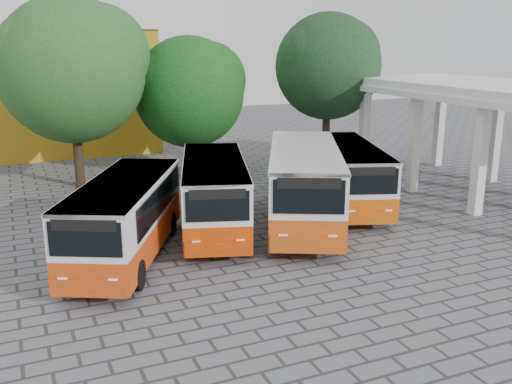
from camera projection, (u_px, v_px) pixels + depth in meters
name	position (u px, v px, depth m)	size (l,w,h in m)	color
ground	(342.00, 254.00, 20.15)	(90.00, 90.00, 0.00)	#5F5F5F
terminal_shelter	(494.00, 94.00, 26.47)	(6.80, 15.80, 5.40)	silver
bus_far_left	(125.00, 215.00, 19.34)	(5.50, 8.24, 2.76)	#C13909
bus_centre_left	(214.00, 190.00, 22.35)	(4.63, 8.31, 2.82)	#BD3200
bus_centre_right	(304.00, 181.00, 22.95)	(6.28, 9.46, 3.17)	#BD440B
bus_far_right	(348.00, 171.00, 25.64)	(4.79, 8.27, 2.80)	#C84905
tree_left	(73.00, 65.00, 28.11)	(7.60, 7.23, 9.54)	#362919
tree_middle	(190.00, 88.00, 31.59)	(6.45, 6.14, 7.62)	black
tree_right	(329.00, 63.00, 32.54)	(6.36, 6.06, 8.91)	#3B2B1A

